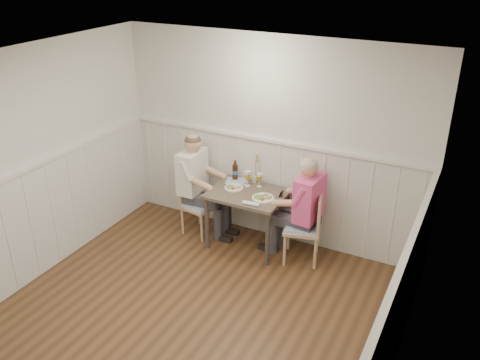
{
  "coord_description": "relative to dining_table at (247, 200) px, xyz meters",
  "views": [
    {
      "loc": [
        2.33,
        -3.14,
        3.53
      ],
      "look_at": [
        -0.11,
        1.64,
        1.0
      ],
      "focal_mm": 38.0,
      "sensor_mm": 36.0,
      "label": 1
    }
  ],
  "objects": [
    {
      "name": "man_in_pink",
      "position": [
        0.74,
        0.05,
        -0.08
      ],
      "size": [
        0.65,
        0.45,
        1.35
      ],
      "color": "#3F3F47",
      "rests_on": "ground"
    },
    {
      "name": "gingham_mat",
      "position": [
        -0.27,
        0.22,
        0.1
      ],
      "size": [
        0.31,
        0.28,
        0.01
      ],
      "color": "#6075C2",
      "rests_on": "dining_table"
    },
    {
      "name": "beer_bottle",
      "position": [
        -0.31,
        0.27,
        0.22
      ],
      "size": [
        0.07,
        0.07,
        0.26
      ],
      "color": "#321A0C",
      "rests_on": "dining_table"
    },
    {
      "name": "dining_table",
      "position": [
        0.0,
        0.0,
        0.0
      ],
      "size": [
        0.92,
        0.7,
        0.75
      ],
      "color": "brown",
      "rests_on": "ground"
    },
    {
      "name": "rolled_napkin",
      "position": [
        0.19,
        -0.29,
        0.12
      ],
      "size": [
        0.2,
        0.06,
        0.04
      ],
      "color": "white",
      "rests_on": "dining_table"
    },
    {
      "name": "room_shell",
      "position": [
        0.11,
        -1.84,
        0.87
      ],
      "size": [
        4.04,
        4.54,
        2.6
      ],
      "color": "silver",
      "rests_on": "ground"
    },
    {
      "name": "beer_glass_a",
      "position": [
        0.06,
        0.21,
        0.22
      ],
      "size": [
        0.07,
        0.07,
        0.18
      ],
      "color": "silver",
      "rests_on": "dining_table"
    },
    {
      "name": "chair_left",
      "position": [
        -0.74,
        -0.0,
        -0.2
      ],
      "size": [
        0.45,
        0.45,
        0.83
      ],
      "color": "tan",
      "rests_on": "ground"
    },
    {
      "name": "diner_cream",
      "position": [
        -0.77,
        0.04,
        -0.07
      ],
      "size": [
        0.64,
        0.45,
        1.38
      ],
      "color": "#3F3F47",
      "rests_on": "ground"
    },
    {
      "name": "beer_glass_b",
      "position": [
        -0.08,
        0.16,
        0.24
      ],
      "size": [
        0.08,
        0.08,
        0.2
      ],
      "color": "silver",
      "rests_on": "dining_table"
    },
    {
      "name": "chair_right",
      "position": [
        0.78,
        0.03,
        -0.16
      ],
      "size": [
        0.52,
        0.52,
        0.89
      ],
      "color": "tan",
      "rests_on": "ground"
    },
    {
      "name": "plate_man",
      "position": [
        0.24,
        -0.08,
        0.12
      ],
      "size": [
        0.27,
        0.27,
        0.07
      ],
      "color": "white",
      "rests_on": "dining_table"
    },
    {
      "name": "plate_diner",
      "position": [
        -0.21,
        0.01,
        0.12
      ],
      "size": [
        0.23,
        0.23,
        0.06
      ],
      "color": "white",
      "rests_on": "dining_table"
    },
    {
      "name": "wainscot",
      "position": [
        0.11,
        -1.15,
        0.04
      ],
      "size": [
        4.0,
        4.49,
        1.34
      ],
      "color": "beige",
      "rests_on": "ground"
    },
    {
      "name": "grass_vase",
      "position": [
        -0.04,
        0.29,
        0.29
      ],
      "size": [
        0.05,
        0.05,
        0.41
      ],
      "color": "silver",
      "rests_on": "dining_table"
    },
    {
      "name": "ground_plane",
      "position": [
        0.11,
        -1.84,
        -0.65
      ],
      "size": [
        4.5,
        4.5,
        0.0
      ],
      "primitive_type": "plane",
      "color": "#492E1B"
    }
  ]
}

